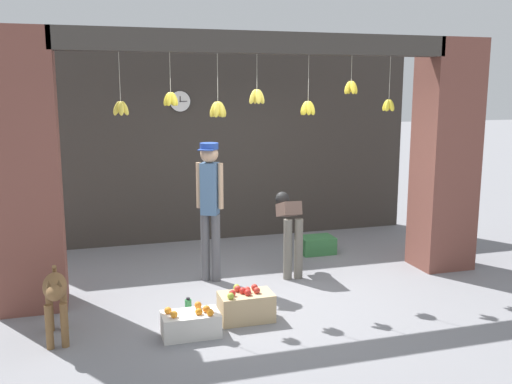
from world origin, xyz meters
TOP-DOWN VIEW (x-y plane):
  - ground_plane at (0.00, 0.00)m, footprint 60.00×60.00m
  - shop_back_wall at (0.00, 2.60)m, footprint 6.47×0.12m
  - shop_pillar_left at (-2.58, 0.30)m, footprint 0.70×0.60m
  - shop_pillar_right at (2.58, 0.30)m, footprint 0.70×0.60m
  - storefront_awning at (-0.00, 0.12)m, footprint 4.57×0.28m
  - dog at (-2.31, -0.68)m, footprint 0.25×0.81m
  - shopkeeper at (-0.53, 0.59)m, footprint 0.32×0.32m
  - worker_stooping at (0.51, 0.57)m, footprint 0.29×0.78m
  - fruit_crate_oranges at (-1.06, -0.95)m, footprint 0.56×0.33m
  - fruit_crate_apples at (-0.44, -0.74)m, footprint 0.56×0.33m
  - produce_box_green at (1.21, 1.33)m, footprint 0.49×0.35m
  - water_bottle at (-1.01, -0.51)m, footprint 0.07×0.07m
  - wall_clock at (-0.56, 2.52)m, footprint 0.33×0.03m

SIDE VIEW (x-z plane):
  - ground_plane at x=0.00m, z-range 0.00..0.00m
  - water_bottle at x=-1.01m, z-range -0.01..0.22m
  - fruit_crate_oranges at x=-1.06m, z-range -0.02..0.27m
  - produce_box_green at x=1.21m, z-range 0.00..0.25m
  - fruit_crate_apples at x=-0.44m, z-range -0.02..0.33m
  - dog at x=-2.31m, z-range 0.13..0.82m
  - worker_stooping at x=0.51m, z-range 0.16..1.17m
  - shopkeeper at x=-0.53m, z-range 0.17..1.91m
  - shop_back_wall at x=0.00m, z-range 0.00..3.01m
  - shop_pillar_left at x=-2.58m, z-range 0.00..3.01m
  - shop_pillar_right at x=2.58m, z-range 0.00..3.01m
  - wall_clock at x=-0.56m, z-range 2.03..2.35m
  - storefront_awning at x=0.00m, z-range 2.36..3.31m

